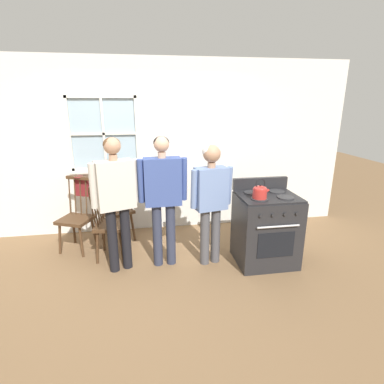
# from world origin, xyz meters

# --- Properties ---
(ground_plane) EXTENTS (16.00, 16.00, 0.00)m
(ground_plane) POSITION_xyz_m (0.00, 0.00, 0.00)
(ground_plane) COLOR brown
(wall_back) EXTENTS (6.40, 0.16, 2.70)m
(wall_back) POSITION_xyz_m (0.03, 1.40, 1.34)
(wall_back) COLOR silver
(wall_back) RESTS_ON ground_plane
(chair_by_window) EXTENTS (0.55, 0.54, 1.05)m
(chair_by_window) POSITION_xyz_m (-1.13, 0.77, 0.47)
(chair_by_window) COLOR #4C331E
(chair_by_window) RESTS_ON ground_plane
(chair_near_wall) EXTENTS (0.56, 0.56, 1.05)m
(chair_near_wall) POSITION_xyz_m (-0.58, 0.97, 0.47)
(chair_near_wall) COLOR #4C331E
(chair_near_wall) RESTS_ON ground_plane
(chair_center_cluster) EXTENTS (0.46, 0.47, 1.05)m
(chair_center_cluster) POSITION_xyz_m (-0.65, 0.47, 0.47)
(chair_center_cluster) COLOR #4C331E
(chair_center_cluster) RESTS_ON ground_plane
(person_elderly_left) EXTENTS (0.59, 0.34, 1.67)m
(person_elderly_left) POSITION_xyz_m (-0.50, 0.12, 1.01)
(person_elderly_left) COLOR black
(person_elderly_left) RESTS_ON ground_plane
(person_teen_center) EXTENTS (0.60, 0.22, 1.67)m
(person_teen_center) POSITION_xyz_m (0.06, 0.16, 1.01)
(person_teen_center) COLOR #2D3347
(person_teen_center) RESTS_ON ground_plane
(person_adult_right) EXTENTS (0.56, 0.28, 1.57)m
(person_adult_right) POSITION_xyz_m (0.66, 0.10, 0.96)
(person_adult_right) COLOR #4C4C51
(person_adult_right) RESTS_ON ground_plane
(stove) EXTENTS (0.75, 0.68, 1.08)m
(stove) POSITION_xyz_m (1.38, 0.02, 0.47)
(stove) COLOR #232326
(stove) RESTS_ON ground_plane
(kettle) EXTENTS (0.21, 0.17, 0.25)m
(kettle) POSITION_xyz_m (1.21, -0.12, 1.02)
(kettle) COLOR red
(kettle) RESTS_ON stove
(potted_plant) EXTENTS (0.16, 0.16, 0.32)m
(potted_plant) POSITION_xyz_m (-0.60, 1.31, 1.11)
(potted_plant) COLOR #42474C
(potted_plant) RESTS_ON wall_back
(handbag) EXTENTS (0.24, 0.24, 0.31)m
(handbag) POSITION_xyz_m (-1.04, 0.99, 0.88)
(handbag) COLOR maroon
(handbag) RESTS_ON chair_by_window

